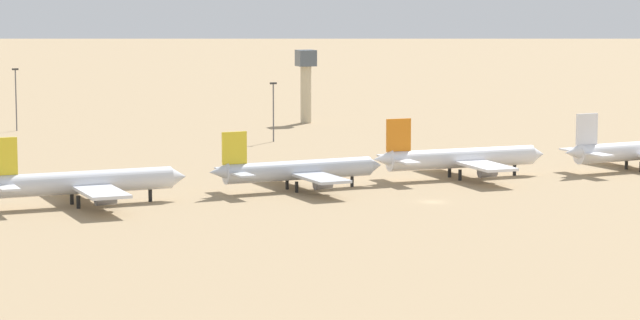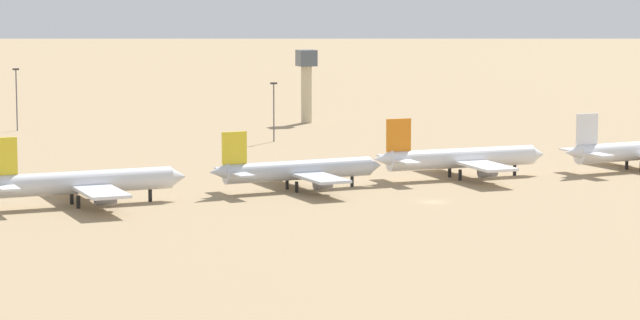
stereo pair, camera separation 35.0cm
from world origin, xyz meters
The scene contains 8 objects.
ground centered at (0.00, 0.00, 0.00)m, with size 4000.00×4000.00×0.00m, color #9E8460.
parked_jet_yellow_2 centered at (-64.57, 17.28, 4.47)m, with size 41.28×34.78×13.63m.
parked_jet_yellow_3 centered at (-20.00, 22.67, 4.12)m, with size 38.10×32.20×12.58m.
parked_jet_orange_4 centered at (18.32, 27.56, 4.39)m, with size 40.51×33.97×13.40m.
parked_jet_white_5 centered at (61.45, 26.56, 4.38)m, with size 40.44×34.31×13.36m.
control_tower centered at (25.00, 150.24, 13.00)m, with size 5.20×5.20×21.54m.
light_pole_west centered at (1.44, 107.02, 8.99)m, with size 1.80×0.50×15.57m.
light_pole_east centered at (-58.56, 156.39, 9.99)m, with size 1.80×0.50×17.52m.
Camera 2 is at (-109.88, -250.57, 42.96)m, focal length 80.84 mm.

